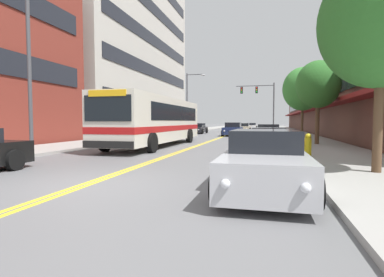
{
  "coord_description": "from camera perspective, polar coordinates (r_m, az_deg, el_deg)",
  "views": [
    {
      "loc": [
        4.32,
        -6.62,
        1.56
      ],
      "look_at": [
        -1.34,
        15.95,
        0.22
      ],
      "focal_mm": 28.0,
      "sensor_mm": 36.0,
      "label": 1
    }
  ],
  "objects": [
    {
      "name": "car_champagne_moving_lead",
      "position": [
        42.59,
        9.66,
        1.98
      ],
      "size": [
        2.16,
        4.9,
        1.29
      ],
      "color": "beige",
      "rests_on": "ground_plane"
    },
    {
      "name": "storefront_row_right",
      "position": [
        44.63,
        26.16,
        5.5
      ],
      "size": [
        9.1,
        68.0,
        7.08
      ],
      "color": "brown",
      "rests_on": "ground_plane"
    },
    {
      "name": "car_dark_grey_parked_left_mid",
      "position": [
        32.62,
        -1.46,
        1.66
      ],
      "size": [
        2.11,
        4.7,
        1.35
      ],
      "color": "#38383D",
      "rests_on": "ground_plane"
    },
    {
      "name": "street_lamp_left_near",
      "position": [
        14.6,
        -27.91,
        18.17
      ],
      "size": [
        2.32,
        0.28,
        9.24
      ],
      "color": "#47474C",
      "rests_on": "ground_plane"
    },
    {
      "name": "ground_plane",
      "position": [
        43.86,
        8.41,
        1.22
      ],
      "size": [
        240.0,
        240.0,
        0.0
      ],
      "primitive_type": "plane",
      "color": "slate"
    },
    {
      "name": "sidewalk_right",
      "position": [
        43.75,
        18.14,
        1.17
      ],
      "size": [
        3.85,
        106.0,
        0.13
      ],
      "color": "#9E9B96",
      "rests_on": "ground_plane"
    },
    {
      "name": "street_tree_right_near",
      "position": [
        10.18,
        32.4,
        18.28
      ],
      "size": [
        3.31,
        3.31,
        5.98
      ],
      "color": "brown",
      "rests_on": "sidewalk_right"
    },
    {
      "name": "fire_hydrant",
      "position": [
        13.03,
        21.2,
        -1.16
      ],
      "size": [
        0.35,
        0.27,
        0.94
      ],
      "color": "yellow",
      "rests_on": "sidewalk_right"
    },
    {
      "name": "car_charcoal_parked_left_far",
      "position": [
        38.57,
        1.14,
        1.89
      ],
      "size": [
        2.0,
        4.64,
        1.31
      ],
      "color": "#232328",
      "rests_on": "ground_plane"
    },
    {
      "name": "car_red_parked_right_far",
      "position": [
        16.1,
        14.37,
        -0.28
      ],
      "size": [
        2.21,
        4.39,
        1.22
      ],
      "color": "maroon",
      "rests_on": "ground_plane"
    },
    {
      "name": "street_tree_right_mid",
      "position": [
        20.53,
        22.9,
        9.43
      ],
      "size": [
        2.69,
        2.69,
        5.21
      ],
      "color": "brown",
      "rests_on": "sidewalk_right"
    },
    {
      "name": "car_silver_parked_right_foreground",
      "position": [
        7.07,
        13.76,
        -4.35
      ],
      "size": [
        1.99,
        4.66,
        1.36
      ],
      "color": "#B7B7BC",
      "rests_on": "ground_plane"
    },
    {
      "name": "street_lamp_left_far",
      "position": [
        37.16,
        -0.44,
        7.76
      ],
      "size": [
        2.35,
        0.28,
        7.42
      ],
      "color": "#47474C",
      "rests_on": "ground_plane"
    },
    {
      "name": "car_navy_moving_second",
      "position": [
        32.39,
        7.82,
        1.69
      ],
      "size": [
        2.09,
        4.43,
        1.44
      ],
      "color": "#19234C",
      "rests_on": "ground_plane"
    },
    {
      "name": "street_tree_right_far",
      "position": [
        28.72,
        20.35,
        8.84
      ],
      "size": [
        3.5,
        3.5,
        6.24
      ],
      "color": "brown",
      "rests_on": "sidewalk_right"
    },
    {
      "name": "car_white_moving_third",
      "position": [
        59.63,
        11.27,
        2.3
      ],
      "size": [
        2.15,
        4.48,
        1.24
      ],
      "color": "white",
      "rests_on": "ground_plane"
    },
    {
      "name": "traffic_signal_mast",
      "position": [
        43.74,
        13.03,
        7.6
      ],
      "size": [
        5.35,
        0.38,
        6.95
      ],
      "color": "#47474C",
      "rests_on": "ground_plane"
    },
    {
      "name": "car_beige_parked_right_mid",
      "position": [
        23.05,
        14.33,
        0.87
      ],
      "size": [
        2.0,
        4.48,
        1.34
      ],
      "color": "#BCAD89",
      "rests_on": "ground_plane"
    },
    {
      "name": "office_tower_left",
      "position": [
        42.74,
        -14.8,
        16.89
      ],
      "size": [
        12.08,
        28.11,
        23.37
      ],
      "color": "#BCB7AD",
      "rests_on": "ground_plane"
    },
    {
      "name": "city_bus",
      "position": [
        19.26,
        -6.64,
        3.66
      ],
      "size": [
        2.89,
        12.12,
        2.98
      ],
      "color": "silver",
      "rests_on": "ground_plane"
    },
    {
      "name": "centre_line",
      "position": [
        43.86,
        8.41,
        1.22
      ],
      "size": [
        0.34,
        106.0,
        0.01
      ],
      "color": "yellow",
      "rests_on": "ground_plane"
    },
    {
      "name": "sidewalk_left",
      "position": [
        45.19,
        -1.0,
        1.4
      ],
      "size": [
        3.85,
        106.0,
        0.13
      ],
      "color": "#9E9B96",
      "rests_on": "ground_plane"
    }
  ]
}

